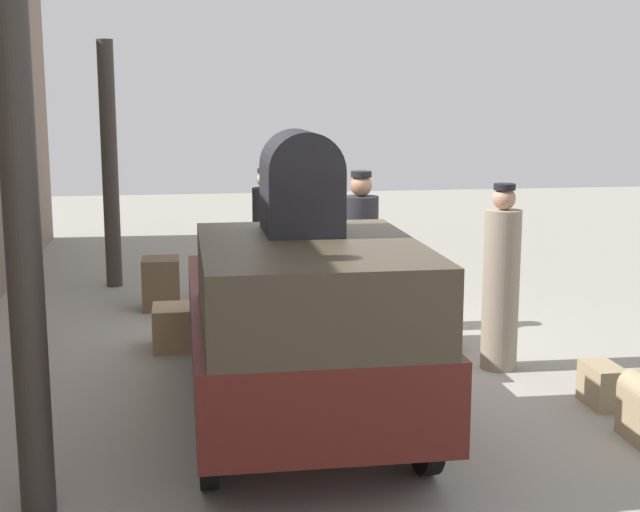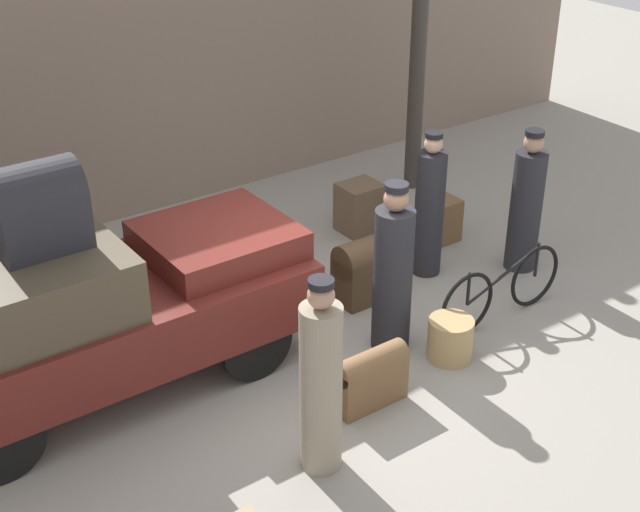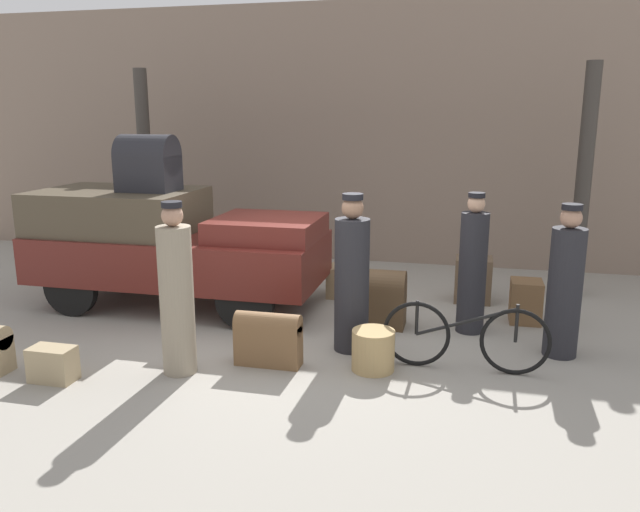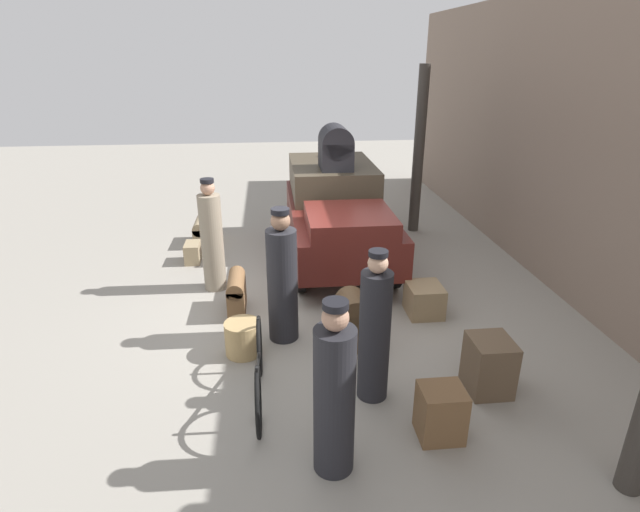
% 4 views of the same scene
% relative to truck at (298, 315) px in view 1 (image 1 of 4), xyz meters
% --- Properties ---
extents(ground_plane, '(30.00, 30.00, 0.00)m').
position_rel_truck_xyz_m(ground_plane, '(2.09, -0.74, -0.90)').
color(ground_plane, gray).
extents(canopy_pillar_left, '(0.22, 0.22, 3.35)m').
position_rel_truck_xyz_m(canopy_pillar_left, '(-1.30, 1.84, 0.77)').
color(canopy_pillar_left, '#38332D').
rests_on(canopy_pillar_left, ground).
extents(canopy_pillar_right, '(0.22, 0.22, 3.35)m').
position_rel_truck_xyz_m(canopy_pillar_right, '(5.60, 1.84, 0.77)').
color(canopy_pillar_right, '#38332D').
rests_on(canopy_pillar_right, ground).
extents(truck, '(3.95, 1.67, 1.60)m').
position_rel_truck_xyz_m(truck, '(0.00, 0.00, 0.00)').
color(truck, black).
rests_on(truck, ground).
extents(bicycle, '(1.73, 0.04, 0.76)m').
position_rel_truck_xyz_m(bicycle, '(4.05, -1.38, -0.53)').
color(bicycle, black).
rests_on(bicycle, ground).
extents(wicker_basket, '(0.45, 0.45, 0.44)m').
position_rel_truck_xyz_m(wicker_basket, '(3.12, -1.60, -0.68)').
color(wicker_basket, tan).
rests_on(wicker_basket, ground).
extents(porter_standing_middle, '(0.35, 0.35, 1.80)m').
position_rel_truck_xyz_m(porter_standing_middle, '(1.16, -2.12, -0.07)').
color(porter_standing_middle, gray).
rests_on(porter_standing_middle, ground).
extents(porter_with_bicycle, '(0.39, 0.39, 1.80)m').
position_rel_truck_xyz_m(porter_with_bicycle, '(2.78, -1.07, -0.08)').
color(porter_with_bicycle, '#232328').
rests_on(porter_with_bicycle, ground).
extents(porter_lifting_near_truck, '(0.37, 0.37, 1.71)m').
position_rel_truck_xyz_m(porter_lifting_near_truck, '(5.09, -0.70, -0.12)').
color(porter_lifting_near_truck, '#232328').
rests_on(porter_lifting_near_truck, ground).
extents(conductor_in_dark_uniform, '(0.34, 0.34, 1.73)m').
position_rel_truck_xyz_m(conductor_in_dark_uniform, '(4.10, -0.14, -0.10)').
color(conductor_in_dark_uniform, '#232328').
rests_on(conductor_in_dark_uniform, ground).
extents(trunk_large_brown, '(0.39, 0.43, 0.55)m').
position_rel_truck_xyz_m(trunk_large_brown, '(4.80, 0.39, -0.63)').
color(trunk_large_brown, brown).
rests_on(trunk_large_brown, ground).
extents(suitcase_tan_flat, '(0.45, 0.26, 0.36)m').
position_rel_truck_xyz_m(suitcase_tan_flat, '(0.01, -2.63, -0.72)').
color(suitcase_tan_flat, '#9E8966').
rests_on(suitcase_tan_flat, ground).
extents(trunk_wicker_pale, '(0.71, 0.24, 0.59)m').
position_rel_truck_xyz_m(trunk_wicker_pale, '(2.00, -1.73, -0.59)').
color(trunk_wicker_pale, brown).
rests_on(trunk_wicker_pale, ground).
extents(trunk_barrel_dark, '(0.50, 0.40, 0.73)m').
position_rel_truck_xyz_m(trunk_barrel_dark, '(3.06, -0.20, -0.52)').
color(trunk_barrel_dark, '#4C3823').
rests_on(trunk_barrel_dark, ground).
extents(suitcase_black_upright, '(0.51, 0.45, 0.64)m').
position_rel_truck_xyz_m(suitcase_black_upright, '(4.13, 1.17, -0.58)').
color(suitcase_black_upright, brown).
rests_on(suitcase_black_upright, ground).
extents(suitcase_small_leather, '(0.54, 0.49, 0.45)m').
position_rel_truck_xyz_m(suitcase_small_leather, '(2.34, 0.98, -0.68)').
color(suitcase_small_leather, '#937A56').
rests_on(suitcase_small_leather, ground).
extents(trunk_on_truck_roof, '(0.75, 0.56, 0.76)m').
position_rel_truck_xyz_m(trunk_on_truck_roof, '(-0.24, 0.00, 1.07)').
color(trunk_on_truck_roof, '#232328').
rests_on(trunk_on_truck_roof, truck).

